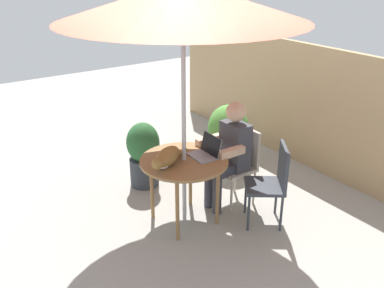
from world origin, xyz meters
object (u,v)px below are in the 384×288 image
patio_umbrella (183,1)px  potted_plant_by_chair (228,134)px  potted_plant_near_fence (143,153)px  cat (167,158)px  chair_occupied (240,160)px  chair_empty (273,179)px  person_seated (230,149)px  laptop (207,150)px  patio_table (184,166)px

patio_umbrella → potted_plant_by_chair: size_ratio=2.83×
potted_plant_near_fence → potted_plant_by_chair: potted_plant_by_chair is taller
cat → chair_occupied: bearing=90.5°
chair_empty → potted_plant_near_fence: bearing=-155.0°
person_seated → potted_plant_near_fence: bearing=-149.5°
patio_umbrella → potted_plant_near_fence: bearing=177.5°
patio_umbrella → chair_empty: (0.55, 0.75, -1.77)m
person_seated → potted_plant_by_chair: bearing=141.5°
laptop → cat: bearing=-96.2°
chair_occupied → chair_empty: (0.55, -0.02, 0.00)m
patio_table → cat: 0.26m
person_seated → potted_plant_near_fence: (-0.97, -0.57, -0.26)m
potted_plant_near_fence → potted_plant_by_chair: (0.18, 1.21, 0.04)m
chair_empty → potted_plant_by_chair: 1.44m
potted_plant_near_fence → potted_plant_by_chair: size_ratio=0.95×
cat → potted_plant_by_chair: 1.71m
patio_table → patio_umbrella: size_ratio=0.37×
laptop → cat: (-0.05, -0.46, 0.02)m
person_seated → chair_empty: bearing=13.9°
patio_umbrella → potted_plant_by_chair: (-0.80, 1.25, -1.83)m
potted_plant_near_fence → potted_plant_by_chair: bearing=81.7°
chair_empty → potted_plant_by_chair: chair_empty is taller
patio_umbrella → patio_table: bearing=0.0°
chair_occupied → chair_empty: 0.55m
chair_occupied → laptop: (0.06, -0.52, 0.28)m
potted_plant_by_chair → potted_plant_near_fence: bearing=-98.3°
chair_occupied → cat: 1.03m
patio_table → laptop: 0.29m
patio_table → potted_plant_near_fence: (-0.97, 0.04, -0.23)m
patio_table → laptop: bearing=76.7°
patio_table → potted_plant_by_chair: potted_plant_by_chair is taller
cat → potted_plant_near_fence: cat is taller
patio_table → chair_occupied: size_ratio=1.03×
patio_umbrella → potted_plant_near_fence: size_ratio=2.98×
patio_table → cat: (0.01, -0.21, 0.15)m
person_seated → laptop: size_ratio=4.01×
chair_empty → chair_occupied: bearing=177.8°
chair_empty → cat: size_ratio=1.53×
patio_table → potted_plant_by_chair: bearing=122.5°
patio_umbrella → person_seated: patio_umbrella is taller
chair_empty → person_seated: 0.59m
chair_empty → laptop: size_ratio=2.91×
laptop → potted_plant_near_fence: size_ratio=0.37×
patio_umbrella → potted_plant_by_chair: 2.35m
laptop → chair_occupied: bearing=96.4°
person_seated → cat: size_ratio=2.11×
cat → potted_plant_by_chair: cat is taller
chair_empty → potted_plant_by_chair: (-1.35, 0.50, -0.06)m
cat → potted_plant_near_fence: size_ratio=0.71×
chair_empty → potted_plant_by_chair: size_ratio=1.03×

